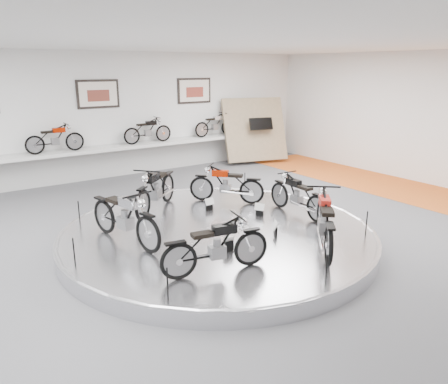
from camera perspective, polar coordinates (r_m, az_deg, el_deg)
floor at (r=8.91m, az=0.30°, el=-7.14°), size 16.00×16.00×0.00m
ceiling at (r=8.21m, az=0.34°, el=19.47°), size 16.00×16.00×0.00m
wall_back at (r=14.57m, az=-15.96°, el=9.46°), size 16.00×0.00×16.00m
orange_carpet_strip at (r=13.78m, az=24.12°, el=-0.15°), size 2.40×12.60×0.01m
dado_band at (r=14.77m, az=-15.50°, el=3.87°), size 15.68×0.04×1.10m
display_platform at (r=9.08m, az=-0.79°, el=-5.66°), size 6.40×6.40×0.30m
platform_rim at (r=9.04m, az=-0.80°, el=-4.96°), size 6.40×6.40×0.10m
shelf at (r=14.43m, az=-15.26°, el=5.43°), size 11.00×0.55×0.10m
poster_center at (r=14.48m, az=-16.12°, el=12.20°), size 1.35×0.06×0.88m
poster_right at (r=15.96m, az=-3.89°, el=13.07°), size 1.35×0.06×0.88m
display_panel at (r=16.59m, az=4.05°, el=8.14°), size 2.56×1.52×2.30m
shelf_bike_b at (r=13.94m, az=-21.20°, el=6.30°), size 1.22×0.43×0.73m
shelf_bike_c at (r=14.92m, az=-9.92°, el=7.71°), size 1.22×0.43×0.73m
shelf_bike_d at (r=16.23m, az=-1.18°, el=8.59°), size 1.22×0.43×0.73m
bike_a at (r=10.62m, az=0.29°, el=1.06°), size 1.47×1.55×0.93m
bike_b at (r=10.09m, az=-8.91°, el=0.46°), size 1.79×1.66×1.06m
bike_c at (r=8.37m, az=-12.86°, el=-3.08°), size 0.99×1.88×1.05m
bike_d at (r=7.00m, az=-1.06°, el=-7.01°), size 1.65×0.84×0.93m
bike_e at (r=8.11m, az=13.02°, el=-3.65°), size 1.68×1.79×1.07m
bike_f at (r=9.86m, az=9.57°, el=-0.38°), size 0.62×1.58×0.92m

